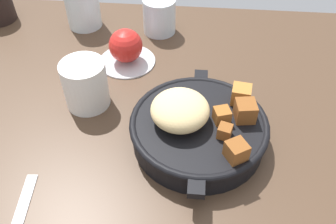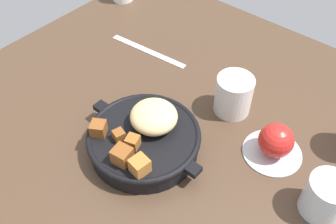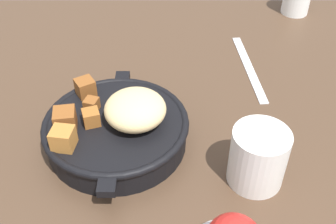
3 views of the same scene
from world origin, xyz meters
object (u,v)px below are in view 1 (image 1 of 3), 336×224
at_px(red_apple, 126,46).
at_px(ceramic_mug_white, 85,84).
at_px(water_glass_tall, 82,3).
at_px(water_glass_short, 159,16).
at_px(cast_iron_skillet, 198,127).

height_order(red_apple, ceramic_mug_white, ceramic_mug_white).
bearing_deg(red_apple, water_glass_tall, 42.47).
bearing_deg(water_glass_short, red_apple, 156.02).
xyz_separation_m(cast_iron_skillet, water_glass_tall, (0.33, 0.27, 0.02)).
height_order(cast_iron_skillet, red_apple, cast_iron_skillet).
distance_m(red_apple, ceramic_mug_white, 0.14).
xyz_separation_m(red_apple, water_glass_short, (0.12, -0.05, -0.00)).
bearing_deg(red_apple, water_glass_short, -23.98).
bearing_deg(ceramic_mug_white, cast_iron_skillet, -110.00).
relative_size(cast_iron_skillet, water_glass_short, 3.38).
bearing_deg(cast_iron_skillet, ceramic_mug_white, 70.00).
bearing_deg(cast_iron_skillet, red_apple, 36.93).
relative_size(ceramic_mug_white, water_glass_tall, 0.79).
xyz_separation_m(red_apple, water_glass_tall, (0.13, 0.12, 0.02)).
xyz_separation_m(cast_iron_skillet, red_apple, (0.20, 0.15, 0.01)).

